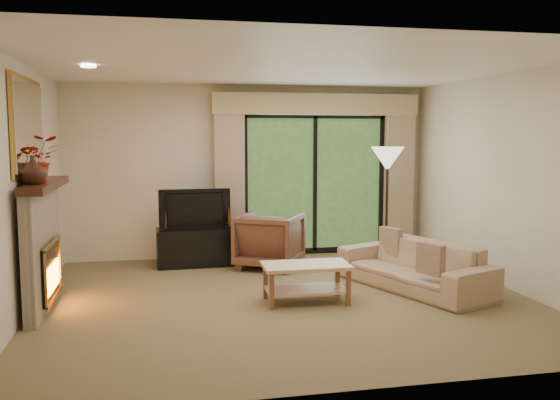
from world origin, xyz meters
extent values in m
plane|color=brown|center=(0.00, 0.00, 0.00)|extent=(5.50, 5.50, 0.00)
plane|color=white|center=(0.00, 0.00, 2.60)|extent=(5.50, 5.50, 0.00)
plane|color=beige|center=(0.00, 2.50, 1.30)|extent=(5.00, 0.00, 5.00)
plane|color=beige|center=(0.00, -2.50, 1.30)|extent=(5.00, 0.00, 5.00)
plane|color=beige|center=(-2.75, 0.00, 1.30)|extent=(0.00, 5.00, 5.00)
plane|color=beige|center=(2.75, 0.00, 1.30)|extent=(0.00, 5.00, 5.00)
cube|color=tan|center=(-0.35, 2.34, 1.20)|extent=(0.45, 0.18, 2.35)
cube|color=tan|center=(2.35, 2.34, 1.20)|extent=(0.45, 0.18, 2.35)
cube|color=tan|center=(1.00, 2.36, 2.32)|extent=(3.20, 0.24, 0.32)
cube|color=black|center=(-0.90, 1.95, 0.27)|extent=(1.08, 0.51, 0.53)
imported|color=black|center=(-0.90, 1.95, 0.82)|extent=(1.00, 0.16, 0.58)
imported|color=brown|center=(0.12, 1.60, 0.39)|extent=(1.14, 1.14, 0.77)
imported|color=tan|center=(1.61, 0.09, 0.29)|extent=(1.44, 2.14, 0.58)
cube|color=brown|center=(1.54, -0.49, 0.49)|extent=(0.21, 0.36, 0.35)
cube|color=brown|center=(1.54, 0.66, 0.49)|extent=(0.21, 0.36, 0.35)
imported|color=#381C12|center=(-2.61, -0.21, 1.51)|extent=(0.31, 0.31, 0.29)
imported|color=#991E08|center=(-2.61, 0.02, 1.61)|extent=(0.53, 0.49, 0.48)
camera|label=1|loc=(-1.41, -6.45, 1.86)|focal=38.00mm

